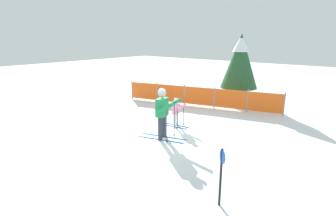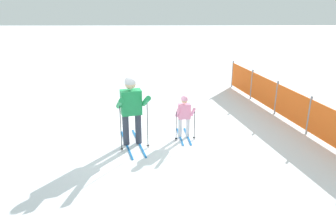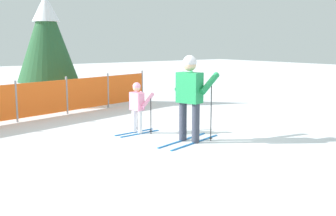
# 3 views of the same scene
# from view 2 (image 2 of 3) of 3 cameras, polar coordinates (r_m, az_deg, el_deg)

# --- Properties ---
(ground_plane) EXTENTS (60.00, 60.00, 0.00)m
(ground_plane) POSITION_cam_2_polar(r_m,az_deg,el_deg) (8.76, -4.53, -5.45)
(ground_plane) COLOR white
(skier_adult) EXTENTS (1.73, 0.94, 1.79)m
(skier_adult) POSITION_cam_2_polar(r_m,az_deg,el_deg) (8.09, -6.40, 0.55)
(skier_adult) COLOR #1966B2
(skier_adult) RESTS_ON ground_plane
(skier_child) EXTENTS (1.12, 0.55, 1.17)m
(skier_child) POSITION_cam_2_polar(r_m,az_deg,el_deg) (8.60, 2.86, -0.95)
(skier_child) COLOR #1966B2
(skier_child) RESTS_ON ground_plane
(safety_fence) EXTENTS (7.82, 2.05, 1.08)m
(safety_fence) POSITION_cam_2_polar(r_m,az_deg,el_deg) (10.27, 20.70, 0.39)
(safety_fence) COLOR gray
(safety_fence) RESTS_ON ground_plane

